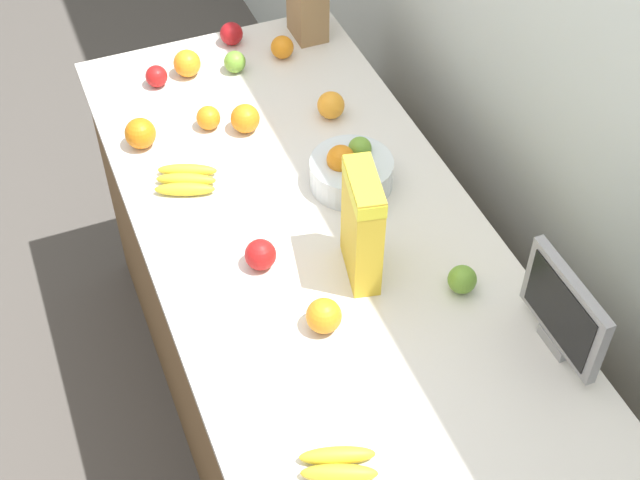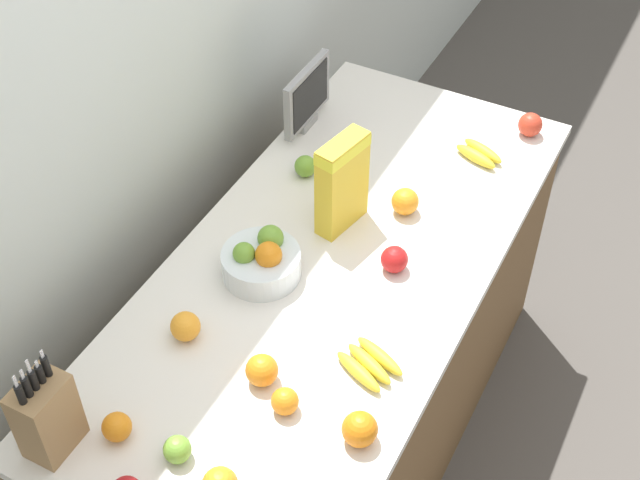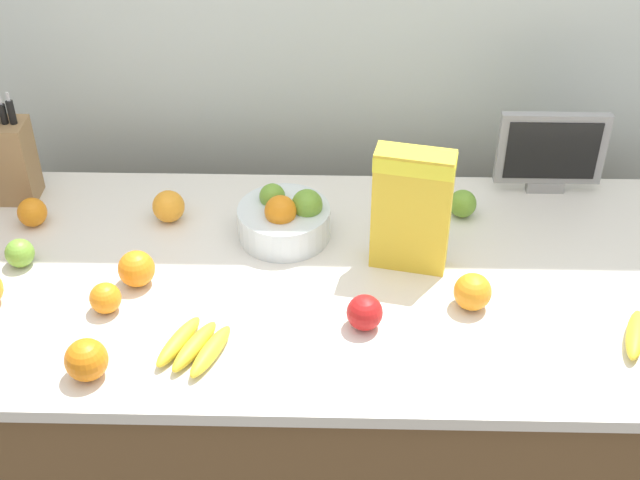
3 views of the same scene
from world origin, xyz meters
name	(u,v)px [view 2 (image 2 of 3)]	position (x,y,z in m)	size (l,w,h in m)	color
ground_plane	(329,443)	(0.00, 0.00, 0.00)	(14.00, 14.00, 0.00)	#514C47
wall_back	(128,93)	(0.00, 0.64, 1.30)	(9.00, 0.06, 2.60)	silver
counter	(330,363)	(0.00, 0.00, 0.46)	(1.91, 0.85, 0.92)	brown
knife_block	(46,415)	(-0.83, 0.31, 1.03)	(0.13, 0.10, 0.32)	#937047
small_monitor	(307,96)	(0.54, 0.37, 1.04)	(0.27, 0.03, 0.23)	gray
cereal_box	(342,180)	(0.17, 0.05, 1.09)	(0.19, 0.10, 0.30)	gold
fruit_bowl	(262,261)	(-0.12, 0.15, 0.97)	(0.22, 0.22, 0.13)	silver
banana_bunch_left	(479,154)	(0.65, -0.21, 0.94)	(0.13, 0.17, 0.04)	yellow
banana_bunch_right	(369,364)	(-0.29, -0.26, 0.94)	(0.16, 0.19, 0.04)	yellow
apple_front	(530,125)	(0.84, -0.31, 0.96)	(0.08, 0.08, 0.08)	red
apple_middle	(305,166)	(0.31, 0.25, 0.96)	(0.07, 0.07, 0.07)	#6B9E33
apple_near_bananas	(394,259)	(0.06, -0.17, 0.96)	(0.08, 0.08, 0.08)	red
apple_leftmost	(177,449)	(-0.73, 0.03, 0.95)	(0.07, 0.07, 0.07)	#6B9E33
orange_by_cereal	(405,201)	(0.30, -0.10, 0.96)	(0.08, 0.08, 0.08)	orange
orange_back_center	(285,401)	(-0.50, -0.13, 0.96)	(0.07, 0.07, 0.07)	orange
orange_front_right	(185,326)	(-0.42, 0.22, 0.96)	(0.08, 0.08, 0.08)	orange
orange_near_bowl	(360,429)	(-0.49, -0.33, 0.96)	(0.09, 0.09, 0.09)	orange
orange_mid_right	(262,370)	(-0.45, -0.03, 0.96)	(0.08, 0.08, 0.08)	orange
orange_front_center	(117,427)	(-0.75, 0.19, 0.96)	(0.07, 0.07, 0.07)	orange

